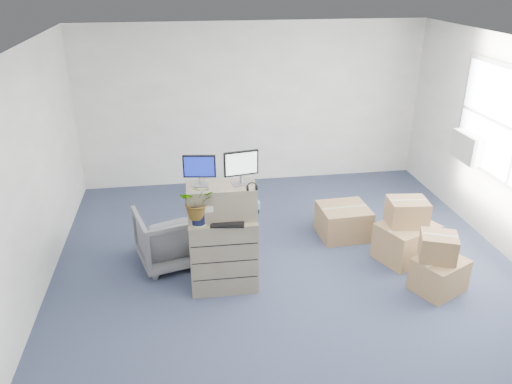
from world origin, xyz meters
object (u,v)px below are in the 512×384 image
at_px(potted_plant, 198,206).
at_px(filing_cabinet_lower, 223,252).
at_px(keyboard, 227,224).
at_px(monitor_left, 199,169).
at_px(office_chair, 170,234).
at_px(monitor_right, 241,166).
at_px(water_bottle, 228,207).

bearing_deg(potted_plant, filing_cabinet_lower, 20.54).
height_order(filing_cabinet_lower, keyboard, keyboard).
relative_size(monitor_left, keyboard, 0.96).
distance_m(potted_plant, office_chair, 1.12).
height_order(monitor_left, monitor_right, monitor_right).
distance_m(monitor_left, potted_plant, 0.42).
bearing_deg(potted_plant, office_chair, 115.60).
xyz_separation_m(monitor_left, office_chair, (-0.41, 0.57, -1.11)).
height_order(keyboard, potted_plant, potted_plant).
bearing_deg(filing_cabinet_lower, monitor_left, 162.15).
xyz_separation_m(monitor_left, water_bottle, (0.31, -0.02, -0.49)).
bearing_deg(potted_plant, water_bottle, 24.85).
xyz_separation_m(monitor_left, potted_plant, (-0.05, -0.18, -0.37)).
relative_size(monitor_right, keyboard, 1.05).
height_order(monitor_left, potted_plant, monitor_left).
height_order(monitor_right, keyboard, monitor_right).
height_order(filing_cabinet_lower, water_bottle, water_bottle).
relative_size(filing_cabinet_lower, potted_plant, 2.06).
height_order(filing_cabinet_lower, monitor_left, monitor_left).
height_order(water_bottle, office_chair, water_bottle).
distance_m(filing_cabinet_lower, monitor_left, 1.09).
bearing_deg(water_bottle, potted_plant, -155.15).
distance_m(water_bottle, office_chair, 1.11).
relative_size(filing_cabinet_lower, water_bottle, 4.28).
xyz_separation_m(monitor_right, office_chair, (-0.88, 0.60, -1.13)).
bearing_deg(monitor_left, water_bottle, 4.26).
xyz_separation_m(keyboard, potted_plant, (-0.32, 0.07, 0.22)).
bearing_deg(monitor_right, keyboard, -140.65).
bearing_deg(water_bottle, office_chair, 140.47).
bearing_deg(filing_cabinet_lower, monitor_right, 12.40).
relative_size(monitor_left, monitor_right, 0.92).
xyz_separation_m(filing_cabinet_lower, monitor_right, (0.23, 0.05, 1.08)).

